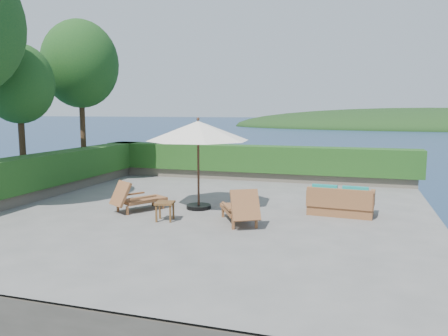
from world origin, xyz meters
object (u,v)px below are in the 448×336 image
(lounge_right, at_px, (240,208))
(side_table, at_px, (165,205))
(wicker_loveseat, at_px, (340,203))
(lounge_left, at_px, (136,198))
(patio_umbrella, at_px, (198,132))

(lounge_right, distance_m, side_table, 1.89)
(lounge_right, relative_size, wicker_loveseat, 0.99)
(wicker_loveseat, bearing_deg, lounge_left, -163.06)
(lounge_right, bearing_deg, patio_umbrella, 112.24)
(patio_umbrella, distance_m, lounge_left, 2.48)
(side_table, bearing_deg, wicker_loveseat, 24.62)
(lounge_left, xyz_separation_m, wicker_loveseat, (5.35, 1.18, -0.04))
(lounge_right, distance_m, wicker_loveseat, 2.82)
(lounge_left, distance_m, lounge_right, 3.10)
(lounge_left, distance_m, wicker_loveseat, 5.48)
(patio_umbrella, relative_size, lounge_right, 2.07)
(wicker_loveseat, bearing_deg, patio_umbrella, -169.36)
(patio_umbrella, relative_size, lounge_left, 2.23)
(patio_umbrella, bearing_deg, side_table, -102.80)
(lounge_left, xyz_separation_m, side_table, (1.19, -0.73, 0.03))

